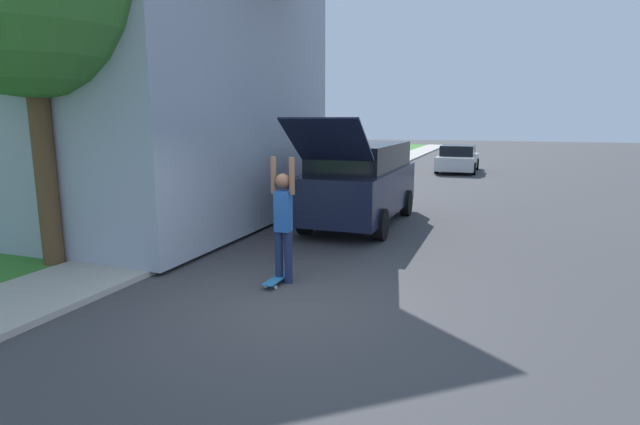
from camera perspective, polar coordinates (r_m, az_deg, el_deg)
ground_plane at (r=7.49m, az=-3.84°, el=-10.20°), size 120.00×120.00×0.00m
lawn at (r=16.69m, az=-20.83°, el=0.89°), size 10.00×80.00×0.08m
sidewalk at (r=14.21m, az=-7.28°, el=-0.04°), size 1.80×80.00×0.10m
house at (r=15.19m, az=-24.61°, el=17.64°), size 10.92×9.13×9.03m
suv_parked at (r=12.74m, az=4.69°, el=3.62°), size 2.04×5.66×2.70m
car_down_street at (r=26.65m, az=15.47°, el=5.93°), size 1.95×4.48×1.36m
skateboarder at (r=8.07m, az=-4.23°, el=-0.68°), size 0.41×0.24×2.07m
skateboard at (r=8.26m, az=-4.94°, el=-7.60°), size 0.21×0.77×0.10m
fire_hydrant at (r=10.99m, az=-18.44°, el=-1.77°), size 0.20×0.20×0.63m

